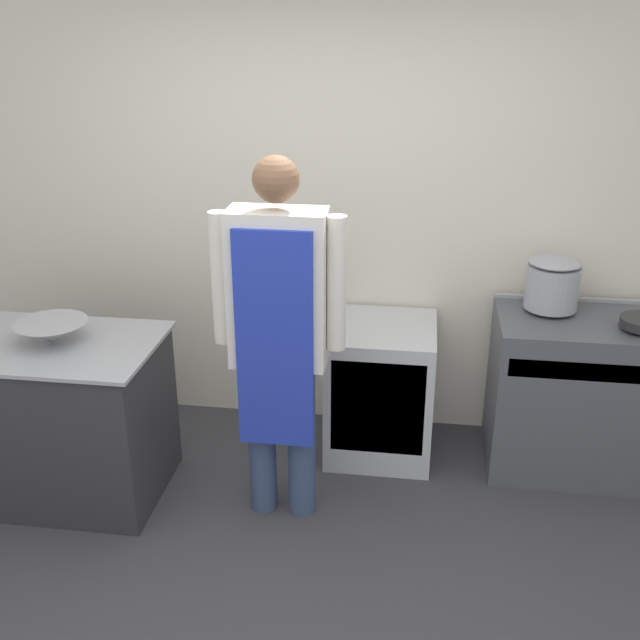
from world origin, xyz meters
The scene contains 8 objects.
ground_plane centered at (0.00, 0.00, 0.00)m, with size 14.00×14.00×0.00m, color #38383D.
wall_back centered at (0.00, 1.86, 1.35)m, with size 8.00×0.05×2.70m.
prep_counter centered at (-1.36, 0.87, 0.43)m, with size 1.19×0.73×0.86m.
stove centered at (1.45, 1.49, 0.45)m, with size 1.02×0.60×0.91m.
fridge_unit centered at (0.33, 1.51, 0.39)m, with size 0.59×0.62×0.78m.
person_cook centered at (-0.13, 0.85, 1.05)m, with size 0.63×0.24×1.83m.
mixing_bowl centered at (-1.29, 0.88, 0.92)m, with size 0.36×0.36×0.11m.
stock_pot centered at (1.23, 1.59, 1.05)m, with size 0.28×0.28×0.28m.
Camera 1 is at (0.52, -2.33, 2.41)m, focal length 42.00 mm.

